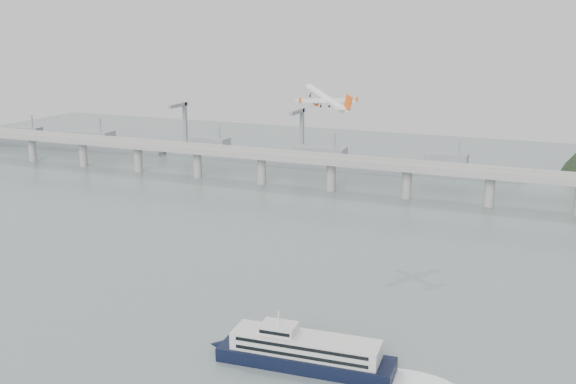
% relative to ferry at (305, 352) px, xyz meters
% --- Properties ---
extents(ground, '(900.00, 900.00, 0.00)m').
position_rel_ferry_xyz_m(ground, '(-38.35, 22.30, -4.83)').
color(ground, slate).
rests_on(ground, ground).
extents(bridge, '(800.00, 22.00, 23.90)m').
position_rel_ferry_xyz_m(bridge, '(-39.50, 222.30, 12.82)').
color(bridge, '#989895').
rests_on(bridge, ground).
extents(distant_fleet, '(453.00, 60.90, 40.00)m').
position_rel_ferry_xyz_m(distant_fleet, '(-193.71, 287.38, 1.40)').
color(distant_fleet, gray).
rests_on(distant_fleet, ground).
extents(ferry, '(94.39, 20.28, 17.79)m').
position_rel_ferry_xyz_m(ferry, '(0.00, 0.00, 0.00)').
color(ferry, black).
rests_on(ferry, ground).
extents(airliner, '(32.78, 31.54, 13.82)m').
position_rel_ferry_xyz_m(airliner, '(-36.08, 119.58, 67.13)').
color(airliner, white).
rests_on(airliner, ground).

